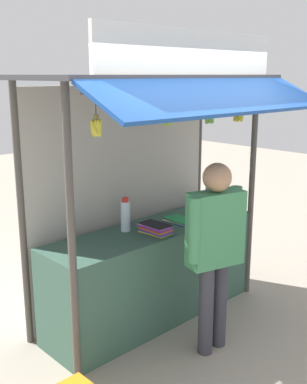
{
  "coord_description": "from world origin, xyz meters",
  "views": [
    {
      "loc": [
        -2.89,
        -3.04,
        2.3
      ],
      "look_at": [
        0.0,
        0.0,
        1.25
      ],
      "focal_mm": 44.02,
      "sensor_mm": 36.0,
      "label": 1
    }
  ],
  "objects_px": {
    "magazine_stack_rear_center": "(180,220)",
    "vendor_person": "(215,241)",
    "magazine_stack_front_left": "(155,228)",
    "banana_bunch_rightmost": "(167,115)",
    "water_bottle_far_right": "(216,196)",
    "water_bottle_center": "(125,215)",
    "banana_bunch_inner_left": "(209,115)",
    "water_bottle_back_right": "(208,195)",
    "banana_bunch_inner_right": "(239,113)",
    "magazine_stack_front_right": "(221,211)",
    "banana_bunch_leftmost": "(96,127)"
  },
  "relations": [
    {
      "from": "magazine_stack_front_right",
      "to": "banana_bunch_inner_left",
      "type": "relative_size",
      "value": 1.08
    },
    {
      "from": "water_bottle_far_right",
      "to": "magazine_stack_front_right",
      "type": "height_order",
      "value": "water_bottle_far_right"
    },
    {
      "from": "magazine_stack_rear_center",
      "to": "banana_bunch_inner_right",
      "type": "height_order",
      "value": "banana_bunch_inner_right"
    },
    {
      "from": "magazine_stack_front_right",
      "to": "banana_bunch_rightmost",
      "type": "relative_size",
      "value": 1.17
    },
    {
      "from": "water_bottle_center",
      "to": "magazine_stack_front_right",
      "type": "height_order",
      "value": "water_bottle_center"
    },
    {
      "from": "banana_bunch_inner_right",
      "to": "banana_bunch_inner_left",
      "type": "bearing_deg",
      "value": -179.61
    },
    {
      "from": "water_bottle_back_right",
      "to": "magazine_stack_rear_center",
      "type": "bearing_deg",
      "value": -162.21
    },
    {
      "from": "water_bottle_center",
      "to": "water_bottle_far_right",
      "type": "relative_size",
      "value": 1.33
    },
    {
      "from": "magazine_stack_rear_center",
      "to": "banana_bunch_inner_right",
      "type": "bearing_deg",
      "value": -46.18
    },
    {
      "from": "banana_bunch_inner_left",
      "to": "vendor_person",
      "type": "distance_m",
      "value": 1.08
    },
    {
      "from": "banana_bunch_inner_left",
      "to": "magazine_stack_front_left",
      "type": "bearing_deg",
      "value": 139.82
    },
    {
      "from": "banana_bunch_inner_left",
      "to": "banana_bunch_rightmost",
      "type": "distance_m",
      "value": 0.51
    },
    {
      "from": "water_bottle_far_right",
      "to": "banana_bunch_rightmost",
      "type": "height_order",
      "value": "banana_bunch_rightmost"
    },
    {
      "from": "banana_bunch_inner_left",
      "to": "magazine_stack_rear_center",
      "type": "bearing_deg",
      "value": 81.52
    },
    {
      "from": "magazine_stack_rear_center",
      "to": "water_bottle_center",
      "type": "bearing_deg",
      "value": 165.19
    },
    {
      "from": "water_bottle_center",
      "to": "vendor_person",
      "type": "xyz_separation_m",
      "value": [
        0.21,
        -0.88,
        -0.07
      ]
    },
    {
      "from": "magazine_stack_rear_center",
      "to": "banana_bunch_rightmost",
      "type": "xyz_separation_m",
      "value": [
        -0.57,
        -0.38,
        1.08
      ]
    },
    {
      "from": "water_bottle_center",
      "to": "banana_bunch_rightmost",
      "type": "xyz_separation_m",
      "value": [
        -0.0,
        -0.53,
        0.94
      ]
    },
    {
      "from": "water_bottle_center",
      "to": "banana_bunch_rightmost",
      "type": "relative_size",
      "value": 1.2
    },
    {
      "from": "magazine_stack_rear_center",
      "to": "magazine_stack_front_right",
      "type": "relative_size",
      "value": 1.01
    },
    {
      "from": "water_bottle_back_right",
      "to": "banana_bunch_inner_right",
      "type": "relative_size",
      "value": 0.74
    },
    {
      "from": "water_bottle_center",
      "to": "water_bottle_back_right",
      "type": "bearing_deg",
      "value": 3.34
    },
    {
      "from": "water_bottle_center",
      "to": "magazine_stack_front_right",
      "type": "bearing_deg",
      "value": -15.3
    },
    {
      "from": "banana_bunch_inner_right",
      "to": "vendor_person",
      "type": "relative_size",
      "value": 0.18
    },
    {
      "from": "water_bottle_back_right",
      "to": "banana_bunch_inner_right",
      "type": "distance_m",
      "value": 1.17
    },
    {
      "from": "vendor_person",
      "to": "banana_bunch_inner_left",
      "type": "bearing_deg",
      "value": 64.74
    },
    {
      "from": "magazine_stack_front_left",
      "to": "banana_bunch_rightmost",
      "type": "distance_m",
      "value": 1.1
    },
    {
      "from": "magazine_stack_front_left",
      "to": "water_bottle_center",
      "type": "bearing_deg",
      "value": 123.03
    },
    {
      "from": "banana_bunch_rightmost",
      "to": "water_bottle_far_right",
      "type": "bearing_deg",
      "value": 21.32
    },
    {
      "from": "magazine_stack_front_right",
      "to": "banana_bunch_inner_right",
      "type": "distance_m",
      "value": 1.05
    },
    {
      "from": "banana_bunch_inner_left",
      "to": "banana_bunch_inner_right",
      "type": "xyz_separation_m",
      "value": [
        0.42,
        0.0,
        -0.0
      ]
    },
    {
      "from": "water_bottle_back_right",
      "to": "magazine_stack_front_right",
      "type": "height_order",
      "value": "water_bottle_back_right"
    },
    {
      "from": "water_bottle_far_right",
      "to": "vendor_person",
      "type": "xyz_separation_m",
      "value": [
        -1.05,
        -0.84,
        -0.03
      ]
    },
    {
      "from": "magazine_stack_rear_center",
      "to": "magazine_stack_front_left",
      "type": "distance_m",
      "value": 0.42
    },
    {
      "from": "magazine_stack_rear_center",
      "to": "banana_bunch_inner_left",
      "type": "height_order",
      "value": "banana_bunch_inner_left"
    },
    {
      "from": "water_bottle_far_right",
      "to": "water_bottle_center",
      "type": "bearing_deg",
      "value": 178.2
    },
    {
      "from": "water_bottle_back_right",
      "to": "magazine_stack_front_left",
      "type": "relative_size",
      "value": 0.72
    },
    {
      "from": "magazine_stack_front_left",
      "to": "banana_bunch_rightmost",
      "type": "height_order",
      "value": "banana_bunch_rightmost"
    },
    {
      "from": "magazine_stack_rear_center",
      "to": "banana_bunch_inner_left",
      "type": "xyz_separation_m",
      "value": [
        -0.06,
        -0.38,
        1.05
      ]
    },
    {
      "from": "magazine_stack_front_right",
      "to": "banana_bunch_inner_left",
      "type": "distance_m",
      "value": 1.18
    },
    {
      "from": "water_bottle_far_right",
      "to": "banana_bunch_inner_left",
      "type": "height_order",
      "value": "banana_bunch_inner_left"
    },
    {
      "from": "water_bottle_far_right",
      "to": "magazine_stack_rear_center",
      "type": "bearing_deg",
      "value": -170.97
    },
    {
      "from": "water_bottle_center",
      "to": "banana_bunch_inner_right",
      "type": "xyz_separation_m",
      "value": [
        0.93,
        -0.53,
        0.91
      ]
    },
    {
      "from": "magazine_stack_front_left",
      "to": "vendor_person",
      "type": "bearing_deg",
      "value": -85.07
    },
    {
      "from": "magazine_stack_rear_center",
      "to": "vendor_person",
      "type": "bearing_deg",
      "value": -115.89
    },
    {
      "from": "vendor_person",
      "to": "magazine_stack_front_right",
      "type": "bearing_deg",
      "value": 50.88
    },
    {
      "from": "banana_bunch_rightmost",
      "to": "banana_bunch_leftmost",
      "type": "bearing_deg",
      "value": -179.91
    },
    {
      "from": "magazine_stack_front_left",
      "to": "magazine_stack_rear_center",
      "type": "bearing_deg",
      "value": 11.8
    },
    {
      "from": "vendor_person",
      "to": "water_bottle_center",
      "type": "bearing_deg",
      "value": 118.65
    },
    {
      "from": "magazine_stack_rear_center",
      "to": "magazine_stack_front_right",
      "type": "height_order",
      "value": "magazine_stack_front_right"
    }
  ]
}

